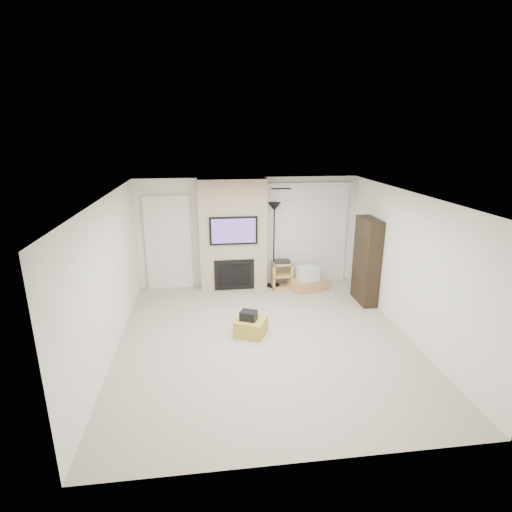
{
  "coord_description": "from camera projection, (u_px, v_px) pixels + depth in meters",
  "views": [
    {
      "loc": [
        -0.95,
        -6.15,
        3.45
      ],
      "look_at": [
        0.0,
        1.2,
        1.15
      ],
      "focal_mm": 28.0,
      "sensor_mm": 36.0,
      "label": 1
    }
  ],
  "objects": [
    {
      "name": "floor",
      "position": [
        265.0,
        339.0,
        6.96
      ],
      "size": [
        5.0,
        5.5,
        0.0
      ],
      "primitive_type": "cube",
      "color": "#AAA190",
      "rests_on": "ground"
    },
    {
      "name": "vertical_blinds",
      "position": [
        307.0,
        230.0,
        9.31
      ],
      "size": [
        1.98,
        0.1,
        2.37
      ],
      "color": "silver",
      "rests_on": "floor"
    },
    {
      "name": "ceiling",
      "position": [
        266.0,
        196.0,
        6.22
      ],
      "size": [
        5.0,
        5.5,
        0.0
      ],
      "primitive_type": "cube",
      "color": "white",
      "rests_on": "wall_back"
    },
    {
      "name": "bookshelf",
      "position": [
        367.0,
        261.0,
        8.27
      ],
      "size": [
        0.3,
        0.8,
        1.8
      ],
      "color": "black",
      "rests_on": "floor"
    },
    {
      "name": "fireplace_wall",
      "position": [
        233.0,
        235.0,
        8.96
      ],
      "size": [
        1.5,
        0.47,
        2.5
      ],
      "color": "tan",
      "rests_on": "floor"
    },
    {
      "name": "wall_back",
      "position": [
        247.0,
        232.0,
        9.2
      ],
      "size": [
        5.0,
        0.0,
        2.5
      ],
      "primitive_type": "cube",
      "rotation": [
        1.57,
        0.0,
        0.0
      ],
      "color": "silver",
      "rests_on": "ground"
    },
    {
      "name": "wall_left",
      "position": [
        109.0,
        278.0,
        6.29
      ],
      "size": [
        0.0,
        5.5,
        2.5
      ],
      "primitive_type": "cube",
      "rotation": [
        1.57,
        0.0,
        1.57
      ],
      "color": "silver",
      "rests_on": "ground"
    },
    {
      "name": "wall_front",
      "position": [
        306.0,
        363.0,
        3.99
      ],
      "size": [
        5.0,
        0.0,
        2.5
      ],
      "primitive_type": "cube",
      "rotation": [
        1.57,
        0.0,
        0.0
      ],
      "color": "silver",
      "rests_on": "ground"
    },
    {
      "name": "entry_door",
      "position": [
        168.0,
        243.0,
        9.0
      ],
      "size": [
        1.02,
        0.11,
        2.14
      ],
      "color": "silver",
      "rests_on": "floor"
    },
    {
      "name": "ottoman",
      "position": [
        251.0,
        326.0,
        7.09
      ],
      "size": [
        0.66,
        0.66,
        0.3
      ],
      "primitive_type": "cube",
      "rotation": [
        0.0,
        0.0,
        -0.43
      ],
      "color": "#A89432",
      "rests_on": "floor"
    },
    {
      "name": "box_stack",
      "position": [
        307.0,
        280.0,
        9.16
      ],
      "size": [
        0.92,
        0.8,
        0.52
      ],
      "color": "tan",
      "rests_on": "floor"
    },
    {
      "name": "av_stand",
      "position": [
        282.0,
        273.0,
        9.2
      ],
      "size": [
        0.45,
        0.38,
        0.66
      ],
      "color": "tan",
      "rests_on": "floor"
    },
    {
      "name": "black_bag",
      "position": [
        249.0,
        315.0,
        6.99
      ],
      "size": [
        0.35,
        0.32,
        0.16
      ],
      "primitive_type": "cube",
      "rotation": [
        0.0,
        0.0,
        -0.43
      ],
      "color": "black",
      "rests_on": "ottoman"
    },
    {
      "name": "wall_right",
      "position": [
        408.0,
        265.0,
        6.9
      ],
      "size": [
        0.0,
        5.5,
        2.5
      ],
      "primitive_type": "cube",
      "rotation": [
        1.57,
        0.0,
        1.57
      ],
      "color": "silver",
      "rests_on": "ground"
    },
    {
      "name": "hvac_vent",
      "position": [
        281.0,
        189.0,
        7.03
      ],
      "size": [
        0.35,
        0.18,
        0.01
      ],
      "primitive_type": "cube",
      "color": "silver",
      "rests_on": "ceiling"
    },
    {
      "name": "floor_lamp",
      "position": [
        274.0,
        221.0,
        8.9
      ],
      "size": [
        0.29,
        0.29,
        1.97
      ],
      "color": "black",
      "rests_on": "floor"
    }
  ]
}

